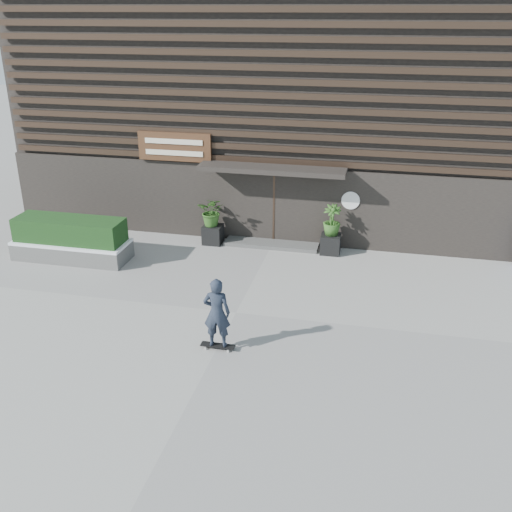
% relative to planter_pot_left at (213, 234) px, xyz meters
% --- Properties ---
extents(ground, '(80.00, 80.00, 0.00)m').
position_rel_planter_pot_left_xyz_m(ground, '(1.90, -4.40, -0.30)').
color(ground, gray).
rests_on(ground, ground).
extents(entrance_step, '(3.00, 0.80, 0.12)m').
position_rel_planter_pot_left_xyz_m(entrance_step, '(1.90, 0.20, -0.24)').
color(entrance_step, '#474745').
rests_on(entrance_step, ground).
extents(planter_pot_left, '(0.60, 0.60, 0.60)m').
position_rel_planter_pot_left_xyz_m(planter_pot_left, '(0.00, 0.00, 0.00)').
color(planter_pot_left, black).
rests_on(planter_pot_left, ground).
extents(bamboo_left, '(0.86, 0.75, 0.96)m').
position_rel_planter_pot_left_xyz_m(bamboo_left, '(0.00, 0.00, 0.78)').
color(bamboo_left, '#2D591E').
rests_on(bamboo_left, planter_pot_left).
extents(planter_pot_right, '(0.60, 0.60, 0.60)m').
position_rel_planter_pot_left_xyz_m(planter_pot_right, '(3.80, 0.00, 0.00)').
color(planter_pot_right, black).
rests_on(planter_pot_right, ground).
extents(bamboo_right, '(0.54, 0.54, 0.96)m').
position_rel_planter_pot_left_xyz_m(bamboo_right, '(3.80, 0.00, 0.78)').
color(bamboo_right, '#2D591E').
rests_on(bamboo_right, planter_pot_right).
extents(raised_bed, '(3.50, 1.20, 0.50)m').
position_rel_planter_pot_left_xyz_m(raised_bed, '(-3.82, -2.14, -0.05)').
color(raised_bed, '#50504D').
rests_on(raised_bed, ground).
extents(snow_layer, '(3.50, 1.20, 0.08)m').
position_rel_planter_pot_left_xyz_m(snow_layer, '(-3.82, -2.14, 0.24)').
color(snow_layer, white).
rests_on(snow_layer, raised_bed).
extents(hedge, '(3.30, 1.00, 0.70)m').
position_rel_planter_pot_left_xyz_m(hedge, '(-3.82, -2.14, 0.63)').
color(hedge, '#143413').
rests_on(hedge, snow_layer).
extents(building, '(18.00, 11.00, 8.00)m').
position_rel_planter_pot_left_xyz_m(building, '(1.90, 5.56, 3.69)').
color(building, black).
rests_on(building, ground).
extents(skateboarder, '(0.78, 0.45, 1.73)m').
position_rel_planter_pot_left_xyz_m(skateboarder, '(1.92, -6.11, 0.61)').
color(skateboarder, black).
rests_on(skateboarder, ground).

